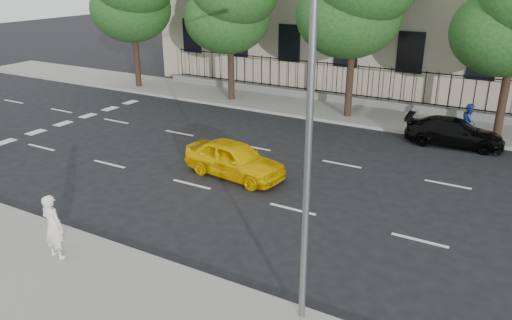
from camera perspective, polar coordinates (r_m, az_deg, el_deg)
The scene contains 10 objects.
ground at distance 14.18m, azimuth -0.21°, elevation -9.62°, with size 120.00×120.00×0.00m, color black.
far_sidewalk at distance 26.31m, azimuth 15.08°, elevation 4.59°, with size 60.00×4.00×0.15m, color gray.
lane_markings at distance 18.00m, azimuth 7.29°, elevation -2.77°, with size 49.60×4.62×0.01m, color silver, non-canonical shape.
crosswalk at distance 26.16m, azimuth -22.49°, elevation 3.43°, with size 0.50×12.10×0.01m, color silver, non-canonical shape.
iron_fence at distance 27.77m, azimuth 16.12°, elevation 6.57°, with size 30.00×0.50×2.20m.
street_light at distance 9.73m, azimuth 7.52°, elevation 8.45°, with size 0.25×3.32×8.05m.
yellow_taxi at distance 18.35m, azimuth -2.49°, elevation 0.11°, with size 1.59×3.94×1.34m, color #FFC600.
black_sedan at distance 23.22m, azimuth 21.69°, elevation 2.96°, with size 1.67×4.11×1.19m, color black.
woman_near at distance 13.93m, azimuth -22.17°, elevation -7.07°, with size 0.65×0.42×1.78m, color white.
pedestrian_far at distance 23.94m, azimuth 23.13°, elevation 4.12°, with size 0.76×0.59×1.56m, color navy.
Camera 1 is at (6.02, -10.59, 7.26)m, focal length 35.00 mm.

